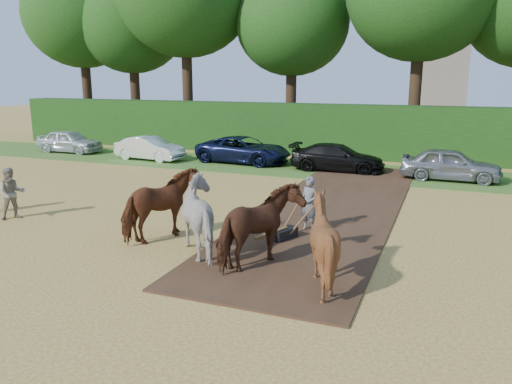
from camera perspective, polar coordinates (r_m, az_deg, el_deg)
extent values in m
plane|color=gold|center=(12.13, -5.87, -9.09)|extent=(120.00, 120.00, 0.00)
cube|color=#472D1C|center=(17.94, 8.75, -1.72)|extent=(4.50, 17.00, 0.05)
cube|color=#38601E|center=(24.93, 8.99, 2.43)|extent=(50.00, 5.00, 0.03)
cube|color=#14380F|center=(29.09, 11.05, 6.82)|extent=(46.00, 1.60, 3.00)
imported|color=#B4A98D|center=(18.01, -26.14, -0.16)|extent=(1.02, 1.05, 1.70)
imported|color=brown|center=(14.31, -10.67, -1.55)|extent=(1.86, 2.61, 2.01)
imported|color=silver|center=(13.11, -5.59, -2.73)|extent=(2.47, 2.31, 2.01)
imported|color=#542C1A|center=(12.04, 0.46, -4.12)|extent=(1.86, 2.61, 2.01)
imported|color=#5F2A17|center=(11.13, 7.62, -5.68)|extent=(2.17, 2.29, 2.02)
cube|color=black|center=(14.29, 3.27, -4.86)|extent=(0.62, 0.93, 0.34)
cube|color=brown|center=(13.81, 1.77, -4.75)|extent=(0.57, 1.29, 0.10)
cylinder|color=brown|center=(14.70, 3.94, -2.89)|extent=(0.27, 0.96, 0.71)
cylinder|color=brown|center=(14.45, 5.26, -3.19)|extent=(0.52, 0.88, 0.71)
imported|color=gray|center=(14.97, 6.08, -1.39)|extent=(0.72, 0.59, 1.68)
imported|color=silver|center=(32.54, -20.54, 5.45)|extent=(4.11, 1.69, 1.39)
imported|color=white|center=(28.36, -12.05, 4.90)|extent=(4.11, 1.75, 1.32)
imported|color=#111636|center=(26.84, -1.43, 4.85)|extent=(5.31, 2.81, 1.42)
imported|color=black|center=(24.84, 9.28, 3.90)|extent=(4.63, 1.96, 1.33)
imported|color=gray|center=(23.89, 21.35, 2.96)|extent=(4.31, 1.78, 1.46)
cylinder|color=#382616|center=(40.98, -18.67, 10.14)|extent=(0.70, 0.70, 5.85)
ellipsoid|color=#163F11|center=(41.19, -19.32, 18.60)|extent=(8.40, 8.40, 7.73)
cylinder|color=#382616|center=(38.97, -13.58, 10.01)|extent=(0.70, 0.70, 5.40)
ellipsoid|color=#163F11|center=(39.10, -14.04, 18.26)|extent=(7.80, 7.80, 7.18)
cylinder|color=#382616|center=(35.45, -7.79, 10.89)|extent=(0.70, 0.70, 6.53)
cylinder|color=#382616|center=(34.08, 4.00, 9.75)|extent=(0.70, 0.70, 5.17)
ellipsoid|color=#163F11|center=(34.19, 4.15, 18.76)|extent=(7.40, 7.40, 6.81)
cylinder|color=#382616|center=(31.57, 17.63, 9.73)|extent=(0.70, 0.70, 6.08)
cube|color=slate|center=(64.96, 20.85, 12.23)|extent=(5.00, 5.00, 9.00)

